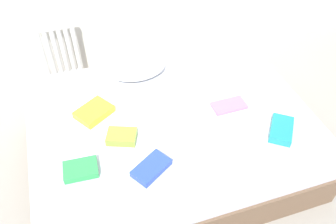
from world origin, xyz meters
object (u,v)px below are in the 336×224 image
textbook_white (213,141)px  textbook_teal (281,130)px  textbook_green (81,169)px  textbook_blue (151,168)px  radiator (60,52)px  pillow (137,68)px  textbook_pink (229,105)px  textbook_yellow (94,112)px  textbook_lime (122,137)px  bed (170,138)px

textbook_white → textbook_teal: (0.48, -0.06, 0.01)m
textbook_green → textbook_blue: bearing=-12.7°
radiator → pillow: 0.90m
textbook_pink → textbook_yellow: bearing=165.9°
textbook_white → textbook_pink: bearing=31.9°
textbook_lime → bed: bearing=39.0°
textbook_green → pillow: bearing=59.4°
textbook_pink → textbook_yellow: 0.97m
pillow → textbook_green: (-0.57, -0.83, -0.04)m
textbook_pink → textbook_green: (-1.11, -0.25, 0.01)m
radiator → textbook_lime: 1.36m
radiator → pillow: size_ratio=1.18×
textbook_blue → textbook_green: textbook_green is taller
textbook_lime → textbook_green: size_ratio=0.94×
pillow → textbook_lime: bearing=-112.8°
pillow → textbook_yellow: 0.54m
textbook_lime → textbook_green: bearing=-127.0°
pillow → textbook_lime: 0.70m
radiator → textbook_white: size_ratio=2.36×
textbook_green → textbook_pink: bearing=16.3°
pillow → textbook_lime: pillow is taller
bed → pillow: (-0.11, 0.53, 0.32)m
bed → textbook_pink: size_ratio=8.14×
textbook_blue → bed: bearing=26.5°
textbook_teal → textbook_pink: bearing=70.6°
textbook_white → textbook_lime: size_ratio=1.20×
textbook_white → textbook_lime: 0.60m
textbook_white → textbook_pink: same height
textbook_teal → textbook_green: 1.34m
textbook_teal → pillow: bearing=76.5°
radiator → pillow: (0.57, -0.67, 0.16)m
textbook_blue → textbook_yellow: size_ratio=0.99×
bed → textbook_white: textbook_white is taller
textbook_yellow → textbook_pink: bearing=-45.9°
bed → pillow: pillow is taller
radiator → textbook_teal: (1.33, -1.59, 0.13)m
textbook_lime → textbook_green: textbook_lime is taller
textbook_blue → textbook_pink: bearing=-3.8°
pillow → textbook_pink: pillow is taller
pillow → textbook_blue: (-0.16, -0.95, -0.04)m
textbook_teal → textbook_green: (-1.33, 0.09, -0.00)m
bed → pillow: bearing=101.3°
textbook_teal → textbook_lime: size_ratio=1.27×
textbook_lime → textbook_white: bearing=0.5°
bed → textbook_green: (-0.67, -0.30, 0.28)m
textbook_teal → textbook_pink: textbook_teal is taller
bed → pillow: size_ratio=4.35×
bed → textbook_green: bearing=-156.0°
textbook_blue → textbook_lime: (-0.12, 0.30, 0.00)m
textbook_green → textbook_yellow: bearing=75.0°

